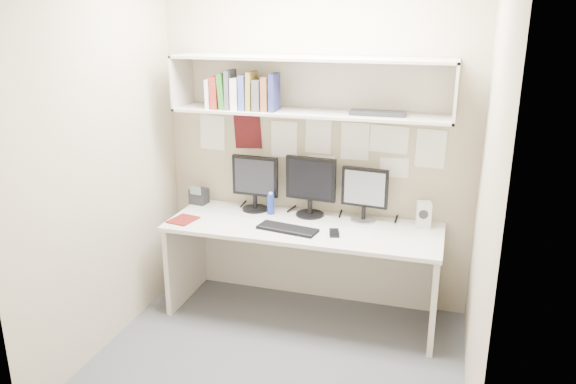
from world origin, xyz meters
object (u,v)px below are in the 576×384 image
(keyboard, at_px, (287,229))
(desk_phone, at_px, (199,196))
(monitor_right, at_px, (365,192))
(maroon_notebook, at_px, (183,220))
(speaker, at_px, (424,215))
(monitor_left, at_px, (255,181))
(desk, at_px, (303,270))
(monitor_center, at_px, (311,184))

(keyboard, xyz_separation_m, desk_phone, (-0.86, 0.37, 0.05))
(monitor_right, bearing_deg, maroon_notebook, -156.99)
(maroon_notebook, bearing_deg, desk_phone, 108.70)
(speaker, bearing_deg, monitor_right, 165.53)
(desk_phone, bearing_deg, maroon_notebook, -74.12)
(monitor_left, xyz_separation_m, desk_phone, (-0.49, 0.01, -0.18))
(maroon_notebook, distance_m, desk_phone, 0.41)
(keyboard, distance_m, desk_phone, 0.94)
(speaker, bearing_deg, desk, -178.74)
(monitor_left, relative_size, monitor_center, 0.95)
(keyboard, relative_size, speaker, 2.26)
(speaker, height_order, maroon_notebook, speaker)
(speaker, relative_size, maroon_notebook, 0.93)
(desk, distance_m, maroon_notebook, 0.97)
(monitor_left, bearing_deg, desk_phone, -178.44)
(desk_phone, bearing_deg, speaker, 7.00)
(monitor_left, distance_m, maroon_notebook, 0.63)
(desk_phone, bearing_deg, desk, -5.81)
(monitor_left, bearing_deg, desk, -23.46)
(monitor_center, xyz_separation_m, speaker, (0.85, -0.02, -0.15))
(desk_phone, bearing_deg, monitor_left, 6.82)
(monitor_center, xyz_separation_m, maroon_notebook, (-0.88, -0.39, -0.24))
(desk, bearing_deg, monitor_right, 28.36)
(monitor_center, distance_m, desk_phone, 0.95)
(monitor_center, bearing_deg, maroon_notebook, -150.64)
(monitor_left, relative_size, maroon_notebook, 2.10)
(monitor_right, distance_m, desk_phone, 1.36)
(desk_phone, bearing_deg, monitor_right, 7.45)
(monitor_left, xyz_separation_m, speaker, (1.29, -0.02, -0.14))
(speaker, bearing_deg, maroon_notebook, 179.97)
(keyboard, distance_m, speaker, 0.99)
(keyboard, distance_m, maroon_notebook, 0.80)
(monitor_left, xyz_separation_m, monitor_right, (0.86, 0.00, -0.01))
(monitor_right, bearing_deg, desk_phone, -174.21)
(monitor_right, relative_size, speaker, 2.11)
(desk, height_order, monitor_left, monitor_left)
(monitor_left, height_order, speaker, monitor_left)
(monitor_left, relative_size, keyboard, 1.00)
(desk, relative_size, speaker, 10.45)
(desk, bearing_deg, monitor_left, 153.99)
(keyboard, bearing_deg, monitor_left, 145.56)
(monitor_left, height_order, desk_phone, monitor_left)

